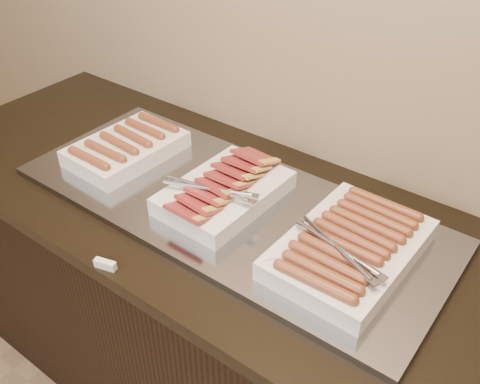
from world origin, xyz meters
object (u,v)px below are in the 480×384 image
object	(u,v)px
dish_center	(224,191)
dish_right	(349,247)
warming_tray	(227,204)
counter	(226,316)
dish_left	(126,147)

from	to	relation	value
dish_center	dish_right	bearing A→B (deg)	1.78
warming_tray	dish_center	distance (m)	0.04
counter	dish_right	distance (m)	0.63
warming_tray	dish_left	size ratio (longest dim) A/B	3.50
warming_tray	dish_right	xyz separation A→B (m)	(0.37, -0.00, 0.04)
counter	warming_tray	bearing A→B (deg)	0.00
dish_center	dish_right	size ratio (longest dim) A/B	0.91
counter	warming_tray	world-z (taller)	warming_tray
counter	warming_tray	size ratio (longest dim) A/B	1.72
warming_tray	dish_right	size ratio (longest dim) A/B	2.94
warming_tray	dish_center	xyz separation A→B (m)	(-0.01, -0.00, 0.04)
counter	warming_tray	xyz separation A→B (m)	(0.01, 0.00, 0.46)
dish_center	warming_tray	bearing A→B (deg)	27.10
dish_left	dish_center	bearing A→B (deg)	1.86
counter	dish_center	size ratio (longest dim) A/B	5.57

